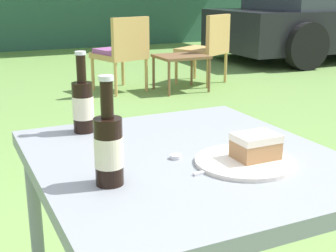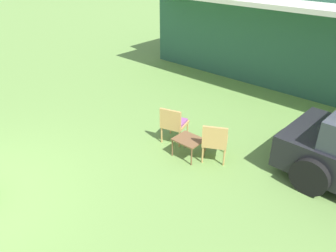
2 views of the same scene
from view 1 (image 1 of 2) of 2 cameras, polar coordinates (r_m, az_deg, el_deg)
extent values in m
cube|color=black|center=(8.57, 19.46, 11.24)|extent=(4.19, 1.85, 0.63)
cylinder|color=black|center=(8.51, 8.74, 10.86)|extent=(0.69, 0.22, 0.68)
cylinder|color=black|center=(7.08, 16.49, 9.31)|extent=(0.69, 0.22, 0.68)
cylinder|color=tan|center=(5.73, -5.53, 6.80)|extent=(0.04, 0.04, 0.37)
cylinder|color=tan|center=(5.49, -9.15, 6.26)|extent=(0.04, 0.04, 0.37)
cylinder|color=tan|center=(5.37, -2.66, 6.22)|extent=(0.04, 0.04, 0.37)
cylinder|color=tan|center=(5.12, -6.39, 5.64)|extent=(0.04, 0.04, 0.37)
cube|color=tan|center=(5.39, -6.01, 8.51)|extent=(0.61, 0.62, 0.06)
cube|color=tan|center=(5.18, -4.57, 10.84)|extent=(0.48, 0.18, 0.41)
cube|color=#995193|center=(5.38, -6.02, 9.09)|extent=(0.54, 0.54, 0.05)
cylinder|color=tan|center=(6.16, 3.29, 7.52)|extent=(0.04, 0.04, 0.37)
cylinder|color=tan|center=(5.81, 1.01, 7.01)|extent=(0.04, 0.04, 0.37)
cylinder|color=tan|center=(5.93, 7.02, 7.08)|extent=(0.04, 0.04, 0.37)
cylinder|color=tan|center=(5.57, 4.88, 6.54)|extent=(0.04, 0.04, 0.37)
cube|color=tan|center=(5.83, 4.09, 9.15)|extent=(0.67, 0.68, 0.06)
cube|color=tan|center=(5.69, 6.14, 11.29)|extent=(0.45, 0.28, 0.41)
cube|color=brown|center=(5.36, 1.61, 8.47)|extent=(0.55, 0.47, 0.03)
cylinder|color=brown|center=(5.09, 0.12, 5.73)|extent=(0.03, 0.03, 0.38)
cylinder|color=brown|center=(5.33, 5.04, 6.14)|extent=(0.03, 0.03, 0.38)
cylinder|color=brown|center=(5.47, -1.77, 6.46)|extent=(0.03, 0.03, 0.38)
cylinder|color=brown|center=(5.68, 2.91, 6.82)|extent=(0.03, 0.03, 0.38)
cube|color=gray|center=(1.19, 2.07, -4.46)|extent=(0.74, 0.80, 0.04)
cylinder|color=gray|center=(1.57, -15.54, -14.32)|extent=(0.04, 0.04, 0.69)
cylinder|color=gray|center=(1.77, 6.06, -10.05)|extent=(0.04, 0.04, 0.69)
cylinder|color=silver|center=(1.14, 9.32, -4.30)|extent=(0.24, 0.24, 0.01)
cube|color=#AD7A4C|center=(1.15, 10.62, -2.84)|extent=(0.10, 0.08, 0.04)
cube|color=silver|center=(1.14, 10.70, -1.41)|extent=(0.10, 0.08, 0.02)
cylinder|color=black|center=(1.38, -10.31, 2.24)|extent=(0.06, 0.06, 0.15)
cylinder|color=black|center=(1.36, -10.55, 6.87)|extent=(0.03, 0.03, 0.08)
cylinder|color=silver|center=(1.35, -10.65, 8.74)|extent=(0.03, 0.03, 0.01)
cylinder|color=beige|center=(1.38, -10.31, 2.24)|extent=(0.06, 0.06, 0.07)
cylinder|color=black|center=(1.00, -7.23, -3.13)|extent=(0.06, 0.06, 0.15)
cylinder|color=black|center=(0.96, -7.47, 3.21)|extent=(0.03, 0.03, 0.08)
cylinder|color=silver|center=(0.95, -7.57, 5.82)|extent=(0.03, 0.03, 0.01)
cylinder|color=beige|center=(1.00, -7.23, -3.13)|extent=(0.06, 0.06, 0.07)
cube|color=silver|center=(1.10, 6.66, -5.08)|extent=(0.16, 0.03, 0.01)
cylinder|color=silver|center=(1.16, 0.93, -3.77)|extent=(0.03, 0.03, 0.01)
camera|label=2|loc=(6.49, 70.37, 31.25)|focal=35.00mm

